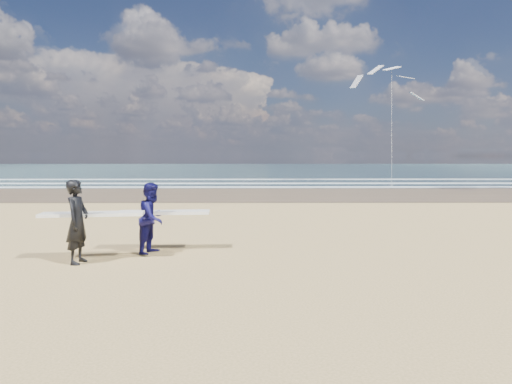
{
  "coord_description": "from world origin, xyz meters",
  "views": [
    {
      "loc": [
        4.3,
        -10.08,
        2.29
      ],
      "look_at": [
        4.42,
        6.0,
        1.02
      ],
      "focal_mm": 32.0,
      "sensor_mm": 36.0,
      "label": 1
    }
  ],
  "objects": [
    {
      "name": "foam_breakers",
      "position": [
        20.0,
        28.1,
        0.05
      ],
      "size": [
        220.0,
        11.7,
        0.05
      ],
      "color": "white",
      "rests_on": "ground"
    },
    {
      "name": "kite_1",
      "position": [
        15.62,
        27.26,
        6.14
      ],
      "size": [
        6.22,
        4.78,
        10.83
      ],
      "color": "slate",
      "rests_on": "ground"
    },
    {
      "name": "surfer_near",
      "position": [
        0.61,
        -0.41,
        0.91
      ],
      "size": [
        2.25,
        1.09,
        1.79
      ],
      "color": "black",
      "rests_on": "ground"
    },
    {
      "name": "wet_sand_strip",
      "position": [
        20.0,
        18.0,
        0.01
      ],
      "size": [
        220.0,
        12.0,
        0.01
      ],
      "primitive_type": "cube",
      "color": "brown",
      "rests_on": "ground"
    },
    {
      "name": "ocean",
      "position": [
        20.0,
        72.0,
        0.01
      ],
      "size": [
        220.0,
        100.0,
        0.02
      ],
      "primitive_type": "cube",
      "color": "#1A3039",
      "rests_on": "ground"
    },
    {
      "name": "surfer_far",
      "position": [
        1.97,
        0.59,
        0.84
      ],
      "size": [
        2.23,
        1.15,
        1.67
      ],
      "color": "#0C0B3E",
      "rests_on": "ground"
    }
  ]
}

